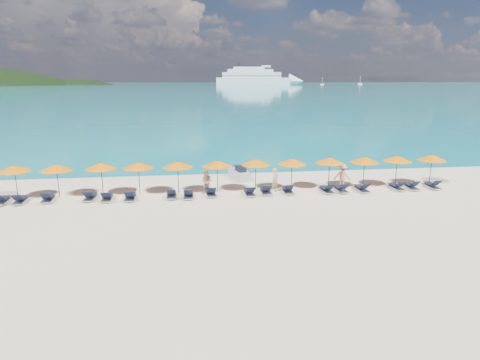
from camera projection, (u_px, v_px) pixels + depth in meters
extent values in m
plane|color=beige|center=(246.00, 212.00, 23.92)|extent=(1400.00, 1400.00, 0.00)
cube|color=#1FA9B2|center=(190.00, 84.00, 658.81)|extent=(1600.00, 1300.00, 0.01)
ellipsoid|color=black|center=(82.00, 111.00, 552.89)|extent=(162.00, 126.00, 85.50)
cube|color=white|center=(253.00, 81.00, 586.34)|extent=(107.93, 28.68, 9.69)
cone|color=white|center=(296.00, 81.00, 588.70)|extent=(23.12, 23.12, 21.33)
cube|color=white|center=(252.00, 75.00, 584.13)|extent=(86.43, 23.91, 7.76)
cube|color=white|center=(250.00, 71.00, 582.64)|extent=(67.14, 20.30, 4.85)
cube|color=white|center=(249.00, 68.00, 581.62)|extent=(45.64, 15.52, 3.39)
cube|color=black|center=(252.00, 76.00, 584.49)|extent=(87.51, 24.20, 0.87)
cube|color=black|center=(252.00, 74.00, 583.66)|extent=(85.35, 23.63, 0.87)
cylinder|color=black|center=(240.00, 65.00, 580.18)|extent=(4.27, 4.27, 5.33)
cube|color=white|center=(322.00, 84.00, 570.26)|extent=(5.25, 1.75, 1.40)
cylinder|color=white|center=(322.00, 81.00, 569.15)|extent=(0.31, 0.31, 8.75)
cube|color=white|center=(360.00, 84.00, 601.47)|extent=(6.27, 2.09, 1.67)
cylinder|color=white|center=(360.00, 80.00, 600.14)|extent=(0.38, 0.38, 10.45)
cube|color=#ADB1C5|center=(240.00, 174.00, 31.82)|extent=(1.61, 2.89, 0.63)
cube|color=black|center=(241.00, 169.00, 31.50)|extent=(0.81, 1.24, 0.40)
cylinder|color=black|center=(237.00, 165.00, 32.29)|extent=(0.62, 0.21, 0.07)
imported|color=tan|center=(275.00, 180.00, 27.96)|extent=(0.73, 0.71, 1.68)
imported|color=tan|center=(207.00, 182.00, 27.47)|extent=(0.93, 0.69, 1.69)
imported|color=tan|center=(342.00, 176.00, 28.85)|extent=(1.28, 1.00, 1.80)
cylinder|color=black|center=(16.00, 182.00, 26.36)|extent=(0.05, 0.05, 2.20)
cone|color=#FF6F00|center=(14.00, 169.00, 26.14)|extent=(2.10, 2.10, 0.42)
sphere|color=black|center=(14.00, 165.00, 26.08)|extent=(0.08, 0.08, 0.08)
cylinder|color=black|center=(58.00, 181.00, 26.65)|extent=(0.05, 0.05, 2.20)
cone|color=#FF6F00|center=(56.00, 168.00, 26.43)|extent=(2.10, 2.10, 0.42)
sphere|color=black|center=(56.00, 164.00, 26.38)|extent=(0.08, 0.08, 0.08)
cylinder|color=black|center=(102.00, 179.00, 27.17)|extent=(0.05, 0.05, 2.20)
cone|color=#FF6F00|center=(101.00, 166.00, 26.95)|extent=(2.10, 2.10, 0.42)
sphere|color=black|center=(101.00, 163.00, 26.89)|extent=(0.08, 0.08, 0.08)
cylinder|color=black|center=(139.00, 178.00, 27.35)|extent=(0.05, 0.05, 2.20)
cone|color=#FF6F00|center=(138.00, 165.00, 27.12)|extent=(2.10, 2.10, 0.42)
sphere|color=black|center=(138.00, 162.00, 27.07)|extent=(0.08, 0.08, 0.08)
cylinder|color=black|center=(178.00, 177.00, 27.62)|extent=(0.05, 0.05, 2.20)
cone|color=#FF6F00|center=(178.00, 164.00, 27.39)|extent=(2.10, 2.10, 0.42)
sphere|color=black|center=(178.00, 161.00, 27.34)|extent=(0.08, 0.08, 0.08)
cylinder|color=black|center=(217.00, 176.00, 27.92)|extent=(0.05, 0.05, 2.20)
cone|color=#FF6F00|center=(217.00, 163.00, 27.70)|extent=(2.10, 2.10, 0.42)
sphere|color=black|center=(217.00, 160.00, 27.64)|extent=(0.08, 0.08, 0.08)
cylinder|color=black|center=(256.00, 175.00, 28.43)|extent=(0.05, 0.05, 2.20)
cone|color=#FF6F00|center=(256.00, 162.00, 28.20)|extent=(2.10, 2.10, 0.42)
sphere|color=black|center=(256.00, 159.00, 28.15)|extent=(0.08, 0.08, 0.08)
cylinder|color=black|center=(292.00, 174.00, 28.57)|extent=(0.05, 0.05, 2.20)
cone|color=#FF6F00|center=(292.00, 162.00, 28.35)|extent=(2.10, 2.10, 0.42)
sphere|color=black|center=(292.00, 158.00, 28.30)|extent=(0.08, 0.08, 0.08)
cylinder|color=black|center=(329.00, 173.00, 29.01)|extent=(0.05, 0.05, 2.20)
cone|color=#FF6F00|center=(330.00, 160.00, 28.78)|extent=(2.10, 2.10, 0.42)
sphere|color=black|center=(330.00, 157.00, 28.73)|extent=(0.08, 0.08, 0.08)
cylinder|color=black|center=(364.00, 172.00, 29.23)|extent=(0.05, 0.05, 2.20)
cone|color=#FF6F00|center=(365.00, 160.00, 29.00)|extent=(2.10, 2.10, 0.42)
sphere|color=black|center=(365.00, 157.00, 28.95)|extent=(0.08, 0.08, 0.08)
cylinder|color=black|center=(396.00, 171.00, 29.64)|extent=(0.05, 0.05, 2.20)
cone|color=#FF6F00|center=(397.00, 159.00, 29.41)|extent=(2.10, 2.10, 0.42)
sphere|color=black|center=(398.00, 156.00, 29.36)|extent=(0.08, 0.08, 0.08)
cylinder|color=black|center=(431.00, 170.00, 29.99)|extent=(0.05, 0.05, 2.20)
cone|color=#FF6F00|center=(432.00, 158.00, 29.77)|extent=(2.10, 2.10, 0.42)
sphere|color=black|center=(432.00, 155.00, 29.71)|extent=(0.08, 0.08, 0.08)
cube|color=silver|center=(3.00, 201.00, 25.45)|extent=(0.73, 1.74, 0.06)
cube|color=black|center=(4.00, 198.00, 25.65)|extent=(0.62, 1.13, 0.04)
cube|color=silver|center=(20.00, 201.00, 25.56)|extent=(0.75, 1.74, 0.06)
cube|color=black|center=(21.00, 197.00, 25.76)|extent=(0.63, 1.14, 0.04)
cube|color=black|center=(17.00, 197.00, 24.93)|extent=(0.59, 0.58, 0.43)
cube|color=silver|center=(48.00, 199.00, 25.90)|extent=(0.78, 1.75, 0.06)
cube|color=black|center=(49.00, 196.00, 26.09)|extent=(0.66, 1.15, 0.04)
cube|color=black|center=(45.00, 196.00, 25.28)|extent=(0.60, 0.59, 0.43)
cube|color=silver|center=(90.00, 198.00, 26.24)|extent=(0.70, 1.73, 0.06)
cube|color=black|center=(91.00, 194.00, 26.44)|extent=(0.60, 1.12, 0.04)
cube|color=black|center=(87.00, 194.00, 25.61)|extent=(0.57, 0.56, 0.43)
cube|color=silver|center=(107.00, 198.00, 26.07)|extent=(0.72, 1.73, 0.06)
cube|color=black|center=(107.00, 195.00, 26.27)|extent=(0.62, 1.13, 0.04)
cube|color=black|center=(106.00, 195.00, 25.45)|extent=(0.58, 0.57, 0.43)
cube|color=silver|center=(130.00, 198.00, 26.23)|extent=(0.63, 1.70, 0.06)
cube|color=black|center=(131.00, 194.00, 26.43)|extent=(0.55, 1.10, 0.04)
cube|color=black|center=(129.00, 194.00, 25.60)|extent=(0.55, 0.54, 0.43)
cube|color=silver|center=(172.00, 196.00, 26.74)|extent=(0.68, 1.72, 0.06)
cube|color=black|center=(171.00, 192.00, 26.94)|extent=(0.59, 1.12, 0.04)
cube|color=black|center=(171.00, 192.00, 26.11)|extent=(0.57, 0.56, 0.43)
cube|color=silver|center=(188.00, 196.00, 26.69)|extent=(0.67, 1.72, 0.06)
cube|color=black|center=(188.00, 192.00, 26.89)|extent=(0.58, 1.11, 0.04)
cube|color=black|center=(188.00, 192.00, 26.06)|extent=(0.56, 0.55, 0.43)
cube|color=silver|center=(211.00, 194.00, 27.19)|extent=(0.75, 1.74, 0.06)
cube|color=black|center=(210.00, 190.00, 27.39)|extent=(0.63, 1.14, 0.04)
cube|color=black|center=(212.00, 190.00, 26.57)|extent=(0.59, 0.58, 0.43)
cube|color=silver|center=(249.00, 193.00, 27.30)|extent=(0.66, 1.71, 0.06)
cube|color=black|center=(249.00, 190.00, 27.50)|extent=(0.58, 1.11, 0.04)
cube|color=black|center=(251.00, 189.00, 26.67)|extent=(0.56, 0.55, 0.43)
cube|color=silver|center=(266.00, 192.00, 27.67)|extent=(0.69, 1.73, 0.06)
cube|color=black|center=(265.00, 188.00, 27.87)|extent=(0.60, 1.12, 0.04)
cube|color=black|center=(267.00, 188.00, 27.04)|extent=(0.57, 0.56, 0.43)
cube|color=silver|center=(287.00, 191.00, 27.86)|extent=(0.73, 1.74, 0.06)
cube|color=black|center=(287.00, 188.00, 28.07)|extent=(0.62, 1.13, 0.04)
cube|color=black|center=(289.00, 187.00, 27.23)|extent=(0.58, 0.57, 0.43)
cube|color=silver|center=(326.00, 190.00, 27.95)|extent=(0.74, 1.74, 0.06)
cube|color=black|center=(325.00, 187.00, 28.14)|extent=(0.63, 1.14, 0.04)
cube|color=black|center=(330.00, 187.00, 27.32)|extent=(0.59, 0.58, 0.43)
cube|color=silver|center=(341.00, 190.00, 28.10)|extent=(0.65, 1.71, 0.06)
cube|color=black|center=(339.00, 187.00, 28.30)|extent=(0.57, 1.11, 0.04)
cube|color=black|center=(344.00, 186.00, 27.47)|extent=(0.56, 0.55, 0.43)
cube|color=silver|center=(361.00, 189.00, 28.22)|extent=(0.67, 1.72, 0.06)
cube|color=black|center=(360.00, 186.00, 28.42)|extent=(0.58, 1.12, 0.04)
cube|color=black|center=(365.00, 186.00, 27.59)|extent=(0.57, 0.55, 0.43)
cube|color=silver|center=(396.00, 188.00, 28.68)|extent=(0.68, 1.72, 0.06)
cube|color=black|center=(394.00, 185.00, 28.88)|extent=(0.59, 1.12, 0.04)
cube|color=black|center=(401.00, 184.00, 28.06)|extent=(0.57, 0.56, 0.43)
cube|color=silver|center=(411.00, 187.00, 28.83)|extent=(0.73, 1.74, 0.06)
cube|color=black|center=(409.00, 184.00, 29.04)|extent=(0.62, 1.13, 0.04)
cube|color=black|center=(415.00, 183.00, 28.20)|extent=(0.58, 0.57, 0.43)
cube|color=silver|center=(432.00, 186.00, 29.03)|extent=(0.67, 1.72, 0.06)
cube|color=black|center=(430.00, 183.00, 29.23)|extent=(0.58, 1.11, 0.04)
cube|color=black|center=(437.00, 183.00, 28.40)|extent=(0.56, 0.55, 0.43)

